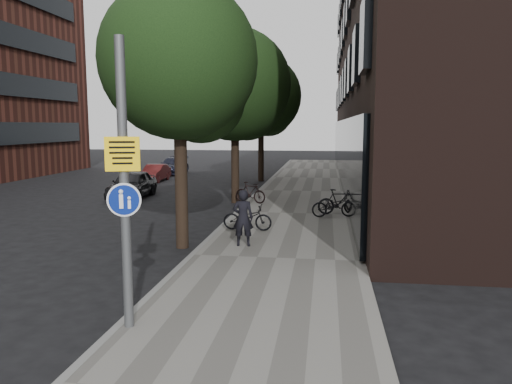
% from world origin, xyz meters
% --- Properties ---
extents(ground, '(120.00, 120.00, 0.00)m').
position_xyz_m(ground, '(0.00, 0.00, 0.00)').
color(ground, black).
rests_on(ground, ground).
extents(sidewalk, '(4.50, 60.00, 0.12)m').
position_xyz_m(sidewalk, '(0.25, 10.00, 0.06)').
color(sidewalk, slate).
rests_on(sidewalk, ground).
extents(curb_edge, '(0.15, 60.00, 0.13)m').
position_xyz_m(curb_edge, '(-2.00, 10.00, 0.07)').
color(curb_edge, slate).
rests_on(curb_edge, ground).
extents(building_right_dark_brick, '(12.00, 40.00, 18.00)m').
position_xyz_m(building_right_dark_brick, '(8.50, 22.00, 9.00)').
color(building_right_dark_brick, black).
rests_on(building_right_dark_brick, ground).
extents(street_tree_near, '(4.40, 4.40, 7.50)m').
position_xyz_m(street_tree_near, '(-2.53, 4.64, 5.11)').
color(street_tree_near, black).
rests_on(street_tree_near, ground).
extents(street_tree_mid, '(5.00, 5.00, 7.80)m').
position_xyz_m(street_tree_mid, '(-2.53, 13.14, 5.11)').
color(street_tree_mid, black).
rests_on(street_tree_mid, ground).
extents(street_tree_far, '(5.00, 5.00, 7.80)m').
position_xyz_m(street_tree_far, '(-2.53, 22.14, 5.11)').
color(street_tree_far, black).
rests_on(street_tree_far, ground).
extents(signpost, '(0.55, 0.18, 4.81)m').
position_xyz_m(signpost, '(-1.80, -1.42, 2.55)').
color(signpost, '#595B5E').
rests_on(signpost, sidewalk).
extents(pedestrian, '(0.62, 0.43, 1.61)m').
position_xyz_m(pedestrian, '(-0.82, 4.49, 0.92)').
color(pedestrian, black).
rests_on(pedestrian, sidewalk).
extents(parked_bike_facade_near, '(1.78, 0.99, 0.88)m').
position_xyz_m(parked_bike_facade_near, '(1.80, 9.38, 0.56)').
color(parked_bike_facade_near, black).
rests_on(parked_bike_facade_near, sidewalk).
extents(parked_bike_facade_far, '(1.67, 0.66, 0.98)m').
position_xyz_m(parked_bike_facade_far, '(2.00, 9.93, 0.61)').
color(parked_bike_facade_far, black).
rests_on(parked_bike_facade_far, sidewalk).
extents(parked_bike_curb_near, '(1.63, 0.64, 0.84)m').
position_xyz_m(parked_bike_curb_near, '(-1.03, 6.60, 0.54)').
color(parked_bike_curb_near, black).
rests_on(parked_bike_curb_near, sidewalk).
extents(parked_bike_curb_far, '(1.57, 1.01, 0.92)m').
position_xyz_m(parked_bike_curb_far, '(-1.80, 12.30, 0.58)').
color(parked_bike_curb_far, black).
rests_on(parked_bike_curb_far, sidewalk).
extents(parked_car_near, '(1.74, 3.98, 1.33)m').
position_xyz_m(parked_car_near, '(-7.84, 13.79, 0.67)').
color(parked_car_near, black).
rests_on(parked_car_near, ground).
extents(parked_car_mid, '(1.17, 3.24, 1.06)m').
position_xyz_m(parked_car_mid, '(-9.16, 20.83, 0.53)').
color(parked_car_mid, '#571919').
rests_on(parked_car_mid, ground).
extents(parked_car_far, '(1.90, 4.17, 1.18)m').
position_xyz_m(parked_car_far, '(-9.53, 25.77, 0.59)').
color(parked_car_far, black).
rests_on(parked_car_far, ground).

